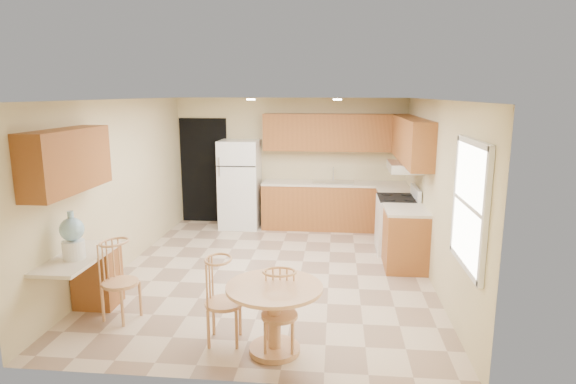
# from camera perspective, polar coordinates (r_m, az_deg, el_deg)

# --- Properties ---
(floor) EXTENTS (5.50, 5.50, 0.00)m
(floor) POSITION_cam_1_polar(r_m,az_deg,el_deg) (7.18, -1.84, -9.47)
(floor) COLOR #C8AF91
(floor) RESTS_ON ground
(ceiling) EXTENTS (4.50, 5.50, 0.02)m
(ceiling) POSITION_cam_1_polar(r_m,az_deg,el_deg) (6.70, -1.98, 10.90)
(ceiling) COLOR white
(ceiling) RESTS_ON wall_back
(wall_back) EXTENTS (4.50, 0.02, 2.50)m
(wall_back) POSITION_cam_1_polar(r_m,az_deg,el_deg) (9.52, 0.29, 3.59)
(wall_back) COLOR beige
(wall_back) RESTS_ON floor
(wall_front) EXTENTS (4.50, 0.02, 2.50)m
(wall_front) POSITION_cam_1_polar(r_m,az_deg,el_deg) (4.21, -6.91, -6.96)
(wall_front) COLOR beige
(wall_front) RESTS_ON floor
(wall_left) EXTENTS (0.02, 5.50, 2.50)m
(wall_left) POSITION_cam_1_polar(r_m,az_deg,el_deg) (7.47, -19.29, 0.68)
(wall_left) COLOR beige
(wall_left) RESTS_ON floor
(wall_right) EXTENTS (0.02, 5.50, 2.50)m
(wall_right) POSITION_cam_1_polar(r_m,az_deg,el_deg) (6.90, 16.94, -0.02)
(wall_right) COLOR beige
(wall_right) RESTS_ON floor
(doorway) EXTENTS (0.90, 0.02, 2.10)m
(doorway) POSITION_cam_1_polar(r_m,az_deg,el_deg) (9.86, -9.91, 2.51)
(doorway) COLOR black
(doorway) RESTS_ON floor
(base_cab_back) EXTENTS (2.75, 0.60, 0.87)m
(base_cab_back) POSITION_cam_1_polar(r_m,az_deg,el_deg) (9.34, 5.46, -1.72)
(base_cab_back) COLOR #A15C29
(base_cab_back) RESTS_ON floor
(counter_back) EXTENTS (2.75, 0.63, 0.04)m
(counter_back) POSITION_cam_1_polar(r_m,az_deg,el_deg) (9.24, 5.52, 1.02)
(counter_back) COLOR beige
(counter_back) RESTS_ON base_cab_back
(base_cab_right_a) EXTENTS (0.60, 0.59, 0.87)m
(base_cab_right_a) POSITION_cam_1_polar(r_m,az_deg,el_deg) (8.82, 12.44, -2.74)
(base_cab_right_a) COLOR #A15C29
(base_cab_right_a) RESTS_ON floor
(counter_right_a) EXTENTS (0.63, 0.59, 0.04)m
(counter_right_a) POSITION_cam_1_polar(r_m,az_deg,el_deg) (8.72, 12.57, 0.16)
(counter_right_a) COLOR beige
(counter_right_a) RESTS_ON base_cab_right_a
(base_cab_right_b) EXTENTS (0.60, 0.80, 0.87)m
(base_cab_right_b) POSITION_cam_1_polar(r_m,az_deg,el_deg) (7.43, 13.70, -5.51)
(base_cab_right_b) COLOR #A15C29
(base_cab_right_b) RESTS_ON floor
(counter_right_b) EXTENTS (0.63, 0.80, 0.04)m
(counter_right_b) POSITION_cam_1_polar(r_m,az_deg,el_deg) (7.32, 13.87, -2.11)
(counter_right_b) COLOR beige
(counter_right_b) RESTS_ON base_cab_right_b
(upper_cab_back) EXTENTS (2.75, 0.33, 0.70)m
(upper_cab_back) POSITION_cam_1_polar(r_m,az_deg,el_deg) (9.25, 5.64, 7.03)
(upper_cab_back) COLOR #A15C29
(upper_cab_back) RESTS_ON wall_back
(upper_cab_right) EXTENTS (0.33, 2.42, 0.70)m
(upper_cab_right) POSITION_cam_1_polar(r_m,az_deg,el_deg) (7.97, 14.38, 5.99)
(upper_cab_right) COLOR #A15C29
(upper_cab_right) RESTS_ON wall_right
(upper_cab_left) EXTENTS (0.33, 1.40, 0.70)m
(upper_cab_left) POSITION_cam_1_polar(r_m,az_deg,el_deg) (5.90, -24.71, 3.41)
(upper_cab_left) COLOR #A15C29
(upper_cab_left) RESTS_ON wall_left
(sink) EXTENTS (0.78, 0.44, 0.01)m
(sink) POSITION_cam_1_polar(r_m,az_deg,el_deg) (9.24, 5.36, 1.16)
(sink) COLOR silver
(sink) RESTS_ON counter_back
(range_hood) EXTENTS (0.50, 0.76, 0.14)m
(range_hood) POSITION_cam_1_polar(r_m,az_deg,el_deg) (7.98, 13.65, 2.92)
(range_hood) COLOR silver
(range_hood) RESTS_ON upper_cab_right
(desk_pedestal) EXTENTS (0.48, 0.42, 0.72)m
(desk_pedestal) POSITION_cam_1_polar(r_m,az_deg,el_deg) (6.45, -21.66, -9.40)
(desk_pedestal) COLOR #A15C29
(desk_pedestal) RESTS_ON floor
(desk_top) EXTENTS (0.50, 1.20, 0.04)m
(desk_top) POSITION_cam_1_polar(r_m,az_deg,el_deg) (6.01, -23.59, -7.15)
(desk_top) COLOR beige
(desk_top) RESTS_ON desk_pedestal
(window) EXTENTS (0.06, 1.12, 1.30)m
(window) POSITION_cam_1_polar(r_m,az_deg,el_deg) (5.09, 20.79, -1.46)
(window) COLOR white
(window) RESTS_ON wall_right
(can_light_a) EXTENTS (0.14, 0.14, 0.02)m
(can_light_a) POSITION_cam_1_polar(r_m,az_deg,el_deg) (7.96, -4.44, 10.89)
(can_light_a) COLOR white
(can_light_a) RESTS_ON ceiling
(can_light_b) EXTENTS (0.14, 0.14, 0.02)m
(can_light_b) POSITION_cam_1_polar(r_m,az_deg,el_deg) (7.84, 5.88, 10.85)
(can_light_b) COLOR white
(can_light_b) RESTS_ON ceiling
(refrigerator) EXTENTS (0.75, 0.73, 1.70)m
(refrigerator) POSITION_cam_1_polar(r_m,az_deg,el_deg) (9.39, -5.70, 0.94)
(refrigerator) COLOR white
(refrigerator) RESTS_ON floor
(stove) EXTENTS (0.65, 0.76, 1.09)m
(stove) POSITION_cam_1_polar(r_m,az_deg,el_deg) (8.16, 12.81, -3.68)
(stove) COLOR white
(stove) RESTS_ON floor
(dining_table) EXTENTS (0.97, 0.97, 0.72)m
(dining_table) POSITION_cam_1_polar(r_m,az_deg,el_deg) (4.95, -1.63, -13.69)
(dining_table) COLOR tan
(dining_table) RESTS_ON floor
(chair_table_a) EXTENTS (0.40, 0.52, 0.92)m
(chair_table_a) POSITION_cam_1_polar(r_m,az_deg,el_deg) (5.07, -7.85, -12.05)
(chair_table_a) COLOR tan
(chair_table_a) RESTS_ON floor
(chair_table_b) EXTENTS (0.37, 0.37, 0.85)m
(chair_table_b) POSITION_cam_1_polar(r_m,az_deg,el_deg) (4.85, -1.15, -13.62)
(chair_table_b) COLOR tan
(chair_table_b) RESTS_ON floor
(chair_desk) EXTENTS (0.41, 0.53, 0.93)m
(chair_desk) POSITION_cam_1_polar(r_m,az_deg,el_deg) (5.84, -19.69, -9.32)
(chair_desk) COLOR tan
(chair_desk) RESTS_ON floor
(water_crock) EXTENTS (0.26, 0.26, 0.54)m
(water_crock) POSITION_cam_1_polar(r_m,az_deg,el_deg) (5.87, -24.17, -4.92)
(water_crock) COLOR white
(water_crock) RESTS_ON desk_top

